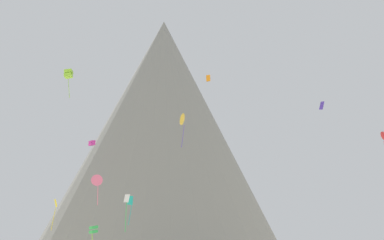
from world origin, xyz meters
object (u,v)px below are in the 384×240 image
at_px(kite_indigo_high, 322,106).
at_px(kite_gold_high, 183,120).
at_px(rock_massif, 163,154).
at_px(kite_orange_high, 208,78).
at_px(kite_yellow_mid, 55,207).
at_px(kite_lime_high, 68,74).
at_px(kite_teal_low, 130,204).
at_px(kite_green_low, 94,230).
at_px(kite_magenta_high, 92,143).
at_px(kite_rainbow_mid, 97,181).
at_px(kite_white_low, 126,205).

bearing_deg(kite_indigo_high, kite_gold_high, 92.64).
relative_size(rock_massif, kite_orange_high, 74.36).
relative_size(kite_yellow_mid, kite_lime_high, 0.93).
bearing_deg(kite_teal_low, kite_green_low, 127.27).
height_order(kite_yellow_mid, kite_magenta_high, kite_magenta_high).
bearing_deg(kite_rainbow_mid, kite_lime_high, -72.61).
bearing_deg(kite_orange_high, rock_massif, -10.55).
distance_m(kite_gold_high, kite_yellow_mid, 24.43).
distance_m(kite_indigo_high, kite_white_low, 37.49).
bearing_deg(kite_green_low, kite_lime_high, 161.35).
xyz_separation_m(rock_massif, kite_white_low, (5.44, -42.23, -16.73)).
bearing_deg(kite_rainbow_mid, kite_magenta_high, -87.36).
relative_size(rock_massif, kite_rainbow_mid, 20.35).
xyz_separation_m(kite_magenta_high, kite_lime_high, (-2.66, -6.39, 11.21)).
relative_size(kite_teal_low, kite_lime_high, 0.77).
xyz_separation_m(kite_white_low, kite_yellow_mid, (-15.72, 12.73, 1.67)).
distance_m(rock_massif, kite_teal_low, 40.15).
relative_size(kite_gold_high, kite_white_low, 1.17).
bearing_deg(kite_yellow_mid, kite_rainbow_mid, 48.54).
relative_size(kite_gold_high, kite_lime_high, 1.05).
bearing_deg(kite_indigo_high, kite_magenta_high, 71.82).
xyz_separation_m(kite_orange_high, kite_white_low, (-8.75, -13.81, -22.30)).
distance_m(kite_orange_high, kite_yellow_mid, 32.03).
bearing_deg(kite_green_low, kite_magenta_high, 149.80).
bearing_deg(kite_orange_high, kite_white_low, 110.56).
relative_size(kite_green_low, kite_yellow_mid, 0.59).
bearing_deg(kite_lime_high, kite_gold_high, -106.84).
bearing_deg(kite_gold_high, kite_yellow_mid, 96.64).
xyz_separation_m(kite_indigo_high, kite_magenta_high, (-40.91, 3.39, -3.62)).
relative_size(kite_orange_high, kite_green_low, 0.38).
xyz_separation_m(kite_white_low, kite_rainbow_mid, (-4.31, 0.39, 3.30)).
relative_size(kite_teal_low, kite_magenta_high, 2.98).
distance_m(kite_white_low, kite_lime_high, 34.50).
bearing_deg(kite_rainbow_mid, rock_massif, -109.84).
height_order(rock_massif, kite_rainbow_mid, rock_massif).
bearing_deg(rock_massif, kite_indigo_high, -35.94).
xyz_separation_m(kite_indigo_high, kite_yellow_mid, (-42.61, -6.07, -16.47)).
height_order(kite_orange_high, kite_magenta_high, kite_orange_high).
bearing_deg(kite_indigo_high, kite_rainbow_mid, 107.11).
bearing_deg(kite_orange_high, kite_rainbow_mid, 98.71).
distance_m(kite_gold_high, kite_green_low, 26.12).
relative_size(kite_yellow_mid, kite_rainbow_mid, 1.22).
height_order(kite_indigo_high, kite_green_low, kite_indigo_high).
xyz_separation_m(kite_gold_high, kite_green_low, (-7.27, -17.02, -18.43)).
height_order(kite_teal_low, kite_green_low, kite_teal_low).
bearing_deg(kite_gold_high, kite_green_low, 164.33).
bearing_deg(kite_lime_high, rock_massif, -30.99).
relative_size(kite_lime_high, kite_rainbow_mid, 1.31).
bearing_deg(kite_rainbow_mid, kite_yellow_mid, -68.62).
xyz_separation_m(kite_indigo_high, kite_green_low, (-29.35, -23.39, -21.66)).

